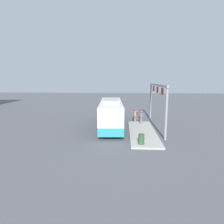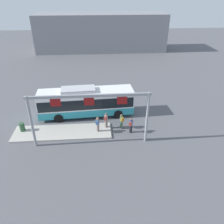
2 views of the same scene
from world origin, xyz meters
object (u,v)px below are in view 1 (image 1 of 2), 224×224
person_waiting_mid (135,116)px  bus_main (111,112)px  person_boarding (141,113)px  person_waiting_near (135,114)px  person_waiting_far (141,117)px  trash_bin (141,139)px

person_waiting_mid → bus_main: bearing=54.4°
person_boarding → person_waiting_near: same height
person_waiting_near → person_waiting_far: 2.61m
person_waiting_near → bus_main: bearing=32.1°
person_boarding → person_waiting_mid: person_waiting_mid is taller
bus_main → person_waiting_far: (1.23, -3.77, -0.76)m
person_waiting_mid → person_waiting_far: same height
person_waiting_mid → person_waiting_far: (-0.89, -0.71, 0.00)m
person_boarding → person_waiting_far: person_waiting_far is taller
trash_bin → person_waiting_far: bearing=-5.1°
bus_main → person_waiting_far: bearing=-75.5°
person_waiting_near → trash_bin: bearing=71.5°
person_waiting_far → trash_bin: (-7.79, 0.70, -0.44)m
trash_bin → person_waiting_near: bearing=-0.2°
person_waiting_near → person_waiting_mid: (-1.63, 0.04, 0.16)m
bus_main → trash_bin: bus_main is taller
person_boarding → person_waiting_near: 1.25m
person_waiting_near → person_boarding: bearing=-155.5°
person_waiting_mid → person_waiting_near: bearing=-71.9°
bus_main → person_boarding: bus_main is taller
person_waiting_near → trash_bin: person_waiting_near is taller
person_boarding → person_waiting_far: 3.39m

